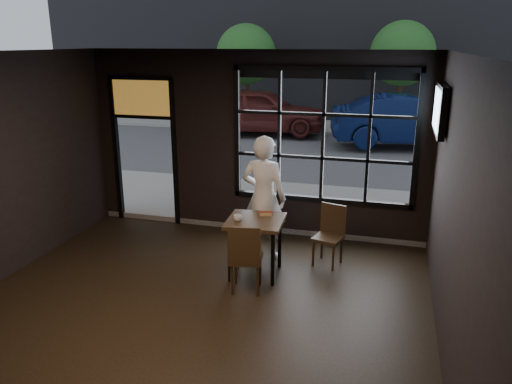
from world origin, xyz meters
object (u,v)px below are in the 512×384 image
(chair_near, at_px, (246,256))
(man, at_px, (264,198))
(cafe_table, at_px, (255,247))
(navy_car, at_px, (410,121))

(chair_near, height_order, man, man)
(cafe_table, relative_size, man, 0.44)
(chair_near, distance_m, man, 1.26)
(chair_near, xyz_separation_m, navy_car, (2.30, 10.48, 0.41))
(chair_near, bearing_deg, man, -96.63)
(cafe_table, height_order, chair_near, chair_near)
(navy_car, bearing_deg, man, 155.16)
(cafe_table, xyz_separation_m, chair_near, (0.01, -0.50, 0.07))
(chair_near, bearing_deg, cafe_table, -98.53)
(man, relative_size, navy_car, 0.40)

